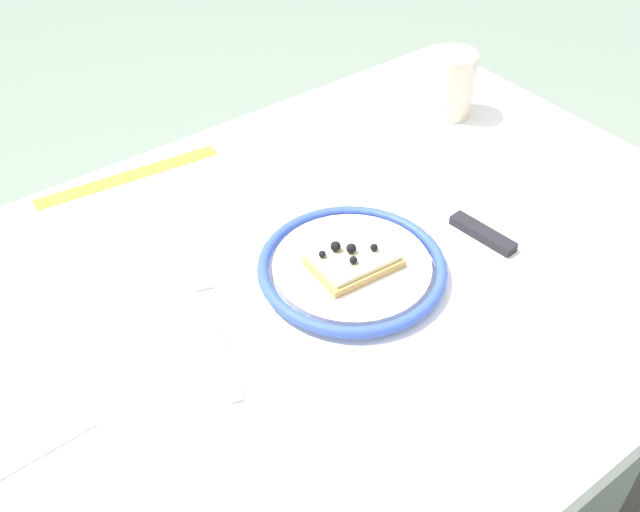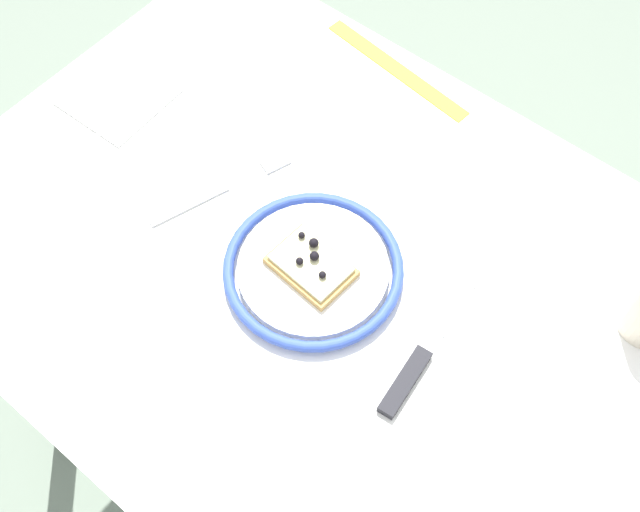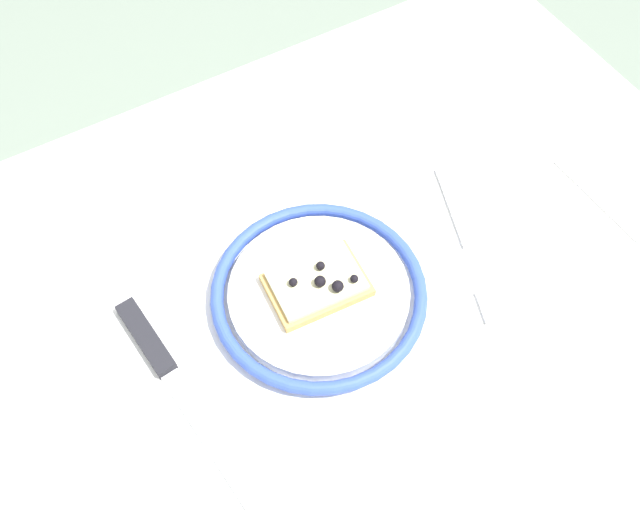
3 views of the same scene
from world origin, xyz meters
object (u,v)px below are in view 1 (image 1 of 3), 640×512
at_px(knife, 462,222).
at_px(pizza_slice_near, 355,260).
at_px(cup, 452,84).
at_px(fork, 216,328).
at_px(dining_table, 342,323).
at_px(napkin, 3,415).
at_px(plate, 351,268).
at_px(measuring_tape, 128,176).

bearing_deg(knife, pizza_slice_near, 176.92).
bearing_deg(cup, fork, -161.62).
distance_m(pizza_slice_near, fork, 0.17).
bearing_deg(knife, dining_table, 170.37).
xyz_separation_m(pizza_slice_near, cup, (0.35, 0.20, 0.02)).
distance_m(knife, fork, 0.34).
relative_size(cup, napkin, 0.73).
relative_size(knife, napkin, 1.80).
relative_size(plate, knife, 0.91).
distance_m(dining_table, cup, 0.41).
relative_size(pizza_slice_near, knife, 0.43).
height_order(plate, pizza_slice_near, pizza_slice_near).
distance_m(cup, measuring_tape, 0.49).
bearing_deg(pizza_slice_near, knife, -3.08).
relative_size(plate, measuring_tape, 0.86).
height_order(knife, measuring_tape, knife).
distance_m(pizza_slice_near, cup, 0.40).
distance_m(knife, measuring_tape, 0.45).
relative_size(dining_table, plate, 4.49).
bearing_deg(napkin, knife, -6.12).
bearing_deg(pizza_slice_near, fork, 171.69).
distance_m(plate, fork, 0.17).
bearing_deg(dining_table, plate, -94.96).
relative_size(pizza_slice_near, fork, 0.52).
bearing_deg(measuring_tape, knife, -44.01).
relative_size(pizza_slice_near, measuring_tape, 0.40).
xyz_separation_m(plate, napkin, (-0.39, 0.05, -0.01)).
distance_m(fork, napkin, 0.22).
height_order(pizza_slice_near, knife, pizza_slice_near).
relative_size(cup, measuring_tape, 0.38).
relative_size(measuring_tape, napkin, 1.90).
height_order(dining_table, napkin, napkin).
relative_size(dining_table, napkin, 7.36).
bearing_deg(fork, napkin, 173.31).
xyz_separation_m(knife, cup, (0.18, 0.21, 0.04)).
distance_m(dining_table, fork, 0.20).
distance_m(pizza_slice_near, napkin, 0.40).
xyz_separation_m(plate, pizza_slice_near, (0.00, -0.00, 0.01)).
bearing_deg(pizza_slice_near, napkin, 172.60).
xyz_separation_m(fork, cup, (0.52, 0.17, 0.05)).
height_order(dining_table, cup, cup).
distance_m(dining_table, knife, 0.20).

